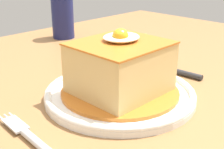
# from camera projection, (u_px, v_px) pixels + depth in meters

# --- Properties ---
(dining_table) EXTENTS (1.32, 0.96, 0.75)m
(dining_table) POSITION_uv_depth(u_px,v_px,m) (115.00, 116.00, 0.71)
(dining_table) COLOR olive
(dining_table) RESTS_ON ground_plane
(main_plate) EXTENTS (0.27, 0.27, 0.02)m
(main_plate) POSITION_uv_depth(u_px,v_px,m) (120.00, 93.00, 0.56)
(main_plate) COLOR white
(main_plate) RESTS_ON dining_table
(sandwich_meal) EXTENTS (0.21, 0.21, 0.12)m
(sandwich_meal) POSITION_uv_depth(u_px,v_px,m) (120.00, 69.00, 0.55)
(sandwich_meal) COLOR #C66B23
(sandwich_meal) RESTS_ON main_plate
(fork) EXTENTS (0.03, 0.14, 0.01)m
(fork) POSITION_uv_depth(u_px,v_px,m) (29.00, 136.00, 0.44)
(fork) COLOR silver
(fork) RESTS_ON dining_table
(knife) EXTENTS (0.03, 0.17, 0.01)m
(knife) POSITION_uv_depth(u_px,v_px,m) (176.00, 71.00, 0.68)
(knife) COLOR #262628
(knife) RESTS_ON dining_table
(soda_can) EXTENTS (0.07, 0.07, 0.12)m
(soda_can) POSITION_uv_depth(u_px,v_px,m) (63.00, 18.00, 0.94)
(soda_can) COLOR #191E51
(soda_can) RESTS_ON dining_table
(side_plate_fries) EXTENTS (0.17, 0.17, 0.02)m
(side_plate_fries) POSITION_uv_depth(u_px,v_px,m) (136.00, 43.00, 0.89)
(side_plate_fries) COLOR white
(side_plate_fries) RESTS_ON dining_table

